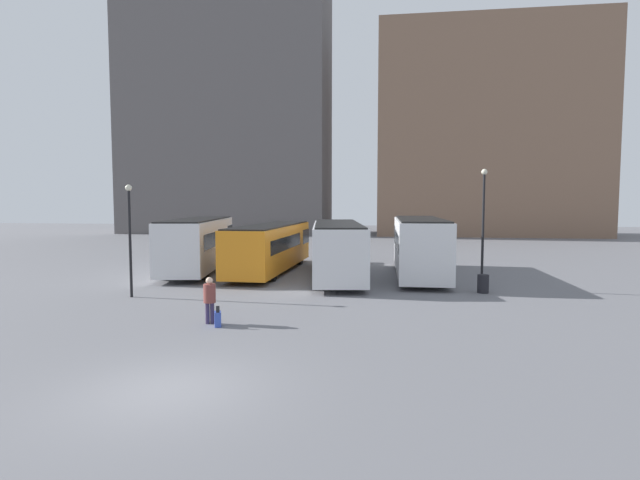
{
  "coord_description": "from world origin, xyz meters",
  "views": [
    {
      "loc": [
        4.86,
        -10.24,
        4.19
      ],
      "look_at": [
        1.66,
        12.77,
        2.42
      ],
      "focal_mm": 28.0,
      "sensor_mm": 36.0,
      "label": 1
    }
  ],
  "objects_px": {
    "bus_1": "(271,246)",
    "lamp_post_1": "(483,219)",
    "bus_3": "(419,245)",
    "traveler": "(210,296)",
    "bus_0": "(198,243)",
    "suitcase": "(218,319)",
    "trash_bin": "(483,284)",
    "lamp_post_0": "(130,230)",
    "bus_2": "(337,248)"
  },
  "relations": [
    {
      "from": "traveler",
      "to": "suitcase",
      "type": "relative_size",
      "value": 2.23
    },
    {
      "from": "traveler",
      "to": "suitcase",
      "type": "distance_m",
      "value": 0.88
    },
    {
      "from": "lamp_post_0",
      "to": "lamp_post_1",
      "type": "relative_size",
      "value": 0.86
    },
    {
      "from": "bus_3",
      "to": "lamp_post_1",
      "type": "relative_size",
      "value": 1.86
    },
    {
      "from": "trash_bin",
      "to": "lamp_post_0",
      "type": "bearing_deg",
      "value": -168.4
    },
    {
      "from": "bus_0",
      "to": "suitcase",
      "type": "height_order",
      "value": "bus_0"
    },
    {
      "from": "bus_0",
      "to": "trash_bin",
      "type": "bearing_deg",
      "value": -117.42
    },
    {
      "from": "suitcase",
      "to": "trash_bin",
      "type": "height_order",
      "value": "trash_bin"
    },
    {
      "from": "bus_0",
      "to": "traveler",
      "type": "relative_size",
      "value": 6.73
    },
    {
      "from": "trash_bin",
      "to": "bus_3",
      "type": "bearing_deg",
      "value": 117.68
    },
    {
      "from": "bus_3",
      "to": "suitcase",
      "type": "distance_m",
      "value": 14.77
    },
    {
      "from": "bus_2",
      "to": "trash_bin",
      "type": "height_order",
      "value": "bus_2"
    },
    {
      "from": "suitcase",
      "to": "bus_0",
      "type": "bearing_deg",
      "value": 2.65
    },
    {
      "from": "bus_3",
      "to": "traveler",
      "type": "distance_m",
      "value": 14.63
    },
    {
      "from": "bus_1",
      "to": "bus_2",
      "type": "distance_m",
      "value": 4.61
    },
    {
      "from": "bus_3",
      "to": "trash_bin",
      "type": "xyz_separation_m",
      "value": [
        2.63,
        -5.01,
        -1.36
      ]
    },
    {
      "from": "bus_0",
      "to": "bus_3",
      "type": "height_order",
      "value": "bus_3"
    },
    {
      "from": "bus_0",
      "to": "traveler",
      "type": "xyz_separation_m",
      "value": [
        5.34,
        -12.52,
        -0.78
      ]
    },
    {
      "from": "bus_0",
      "to": "traveler",
      "type": "bearing_deg",
      "value": -166.15
    },
    {
      "from": "bus_2",
      "to": "suitcase",
      "type": "bearing_deg",
      "value": 158.36
    },
    {
      "from": "bus_0",
      "to": "bus_3",
      "type": "bearing_deg",
      "value": -99.98
    },
    {
      "from": "lamp_post_0",
      "to": "bus_0",
      "type": "bearing_deg",
      "value": 91.32
    },
    {
      "from": "bus_1",
      "to": "bus_3",
      "type": "bearing_deg",
      "value": -93.38
    },
    {
      "from": "bus_0",
      "to": "suitcase",
      "type": "bearing_deg",
      "value": -165.19
    },
    {
      "from": "traveler",
      "to": "trash_bin",
      "type": "xyz_separation_m",
      "value": [
        10.43,
        7.35,
        -0.54
      ]
    },
    {
      "from": "bus_3",
      "to": "lamp_post_1",
      "type": "height_order",
      "value": "lamp_post_1"
    },
    {
      "from": "bus_3",
      "to": "traveler",
      "type": "bearing_deg",
      "value": 147.11
    },
    {
      "from": "lamp_post_0",
      "to": "bus_3",
      "type": "bearing_deg",
      "value": 32.36
    },
    {
      "from": "suitcase",
      "to": "bus_1",
      "type": "bearing_deg",
      "value": -15.6
    },
    {
      "from": "bus_2",
      "to": "trash_bin",
      "type": "bearing_deg",
      "value": -125.88
    },
    {
      "from": "trash_bin",
      "to": "suitcase",
      "type": "bearing_deg",
      "value": -142.56
    },
    {
      "from": "bus_2",
      "to": "lamp_post_1",
      "type": "bearing_deg",
      "value": -119.37
    },
    {
      "from": "traveler",
      "to": "lamp_post_1",
      "type": "bearing_deg",
      "value": -73.16
    },
    {
      "from": "bus_1",
      "to": "trash_bin",
      "type": "relative_size",
      "value": 13.8
    },
    {
      "from": "bus_1",
      "to": "lamp_post_0",
      "type": "bearing_deg",
      "value": 156.05
    },
    {
      "from": "lamp_post_0",
      "to": "trash_bin",
      "type": "relative_size",
      "value": 5.82
    },
    {
      "from": "bus_2",
      "to": "traveler",
      "type": "relative_size",
      "value": 6.99
    },
    {
      "from": "trash_bin",
      "to": "traveler",
      "type": "bearing_deg",
      "value": -144.83
    },
    {
      "from": "traveler",
      "to": "bus_2",
      "type": "bearing_deg",
      "value": -37.61
    },
    {
      "from": "traveler",
      "to": "suitcase",
      "type": "bearing_deg",
      "value": -151.06
    },
    {
      "from": "bus_3",
      "to": "suitcase",
      "type": "relative_size",
      "value": 14.76
    },
    {
      "from": "traveler",
      "to": "lamp_post_1",
      "type": "relative_size",
      "value": 0.28
    },
    {
      "from": "bus_1",
      "to": "lamp_post_1",
      "type": "bearing_deg",
      "value": -111.29
    },
    {
      "from": "suitcase",
      "to": "bus_3",
      "type": "bearing_deg",
      "value": -51.66
    },
    {
      "from": "bus_0",
      "to": "bus_2",
      "type": "xyz_separation_m",
      "value": [
        8.59,
        -1.34,
        -0.08
      ]
    },
    {
      "from": "bus_0",
      "to": "lamp_post_1",
      "type": "xyz_separation_m",
      "value": [
        15.87,
        -4.23,
        1.64
      ]
    },
    {
      "from": "suitcase",
      "to": "trash_bin",
      "type": "xyz_separation_m",
      "value": [
        10.03,
        7.68,
        0.17
      ]
    },
    {
      "from": "lamp_post_0",
      "to": "traveler",
      "type": "bearing_deg",
      "value": -38.89
    },
    {
      "from": "bus_2",
      "to": "trash_bin",
      "type": "distance_m",
      "value": 8.23
    },
    {
      "from": "bus_0",
      "to": "traveler",
      "type": "height_order",
      "value": "bus_0"
    }
  ]
}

